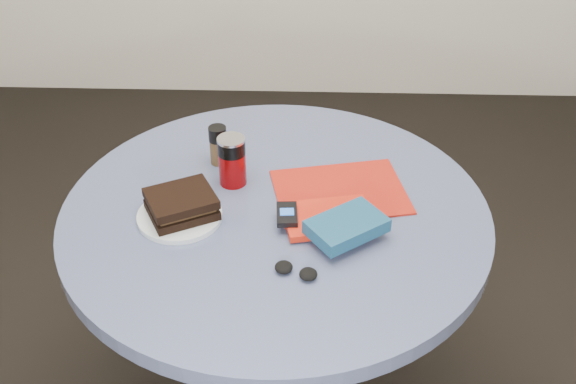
{
  "coord_description": "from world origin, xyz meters",
  "views": [
    {
      "loc": [
        0.07,
        -1.34,
        1.77
      ],
      "look_at": [
        0.03,
        0.0,
        0.8
      ],
      "focal_mm": 45.0,
      "sensor_mm": 36.0,
      "label": 1
    }
  ],
  "objects_px": {
    "table": "(276,262)",
    "magazine": "(340,192)",
    "pepper_grinder": "(218,145)",
    "headphones": "(296,271)",
    "red_book": "(328,218)",
    "novel": "(347,226)",
    "mp3_player": "(287,214)",
    "soda_can": "(232,161)",
    "plate": "(180,216)",
    "sandwich": "(181,204)"
  },
  "relations": [
    {
      "from": "plate",
      "to": "mp3_player",
      "type": "xyz_separation_m",
      "value": [
        0.25,
        -0.01,
        0.02
      ]
    },
    {
      "from": "red_book",
      "to": "magazine",
      "type": "bearing_deg",
      "value": 63.62
    },
    {
      "from": "sandwich",
      "to": "soda_can",
      "type": "height_order",
      "value": "soda_can"
    },
    {
      "from": "table",
      "to": "red_book",
      "type": "height_order",
      "value": "red_book"
    },
    {
      "from": "sandwich",
      "to": "pepper_grinder",
      "type": "height_order",
      "value": "pepper_grinder"
    },
    {
      "from": "plate",
      "to": "mp3_player",
      "type": "bearing_deg",
      "value": -3.36
    },
    {
      "from": "red_book",
      "to": "mp3_player",
      "type": "relative_size",
      "value": 2.35
    },
    {
      "from": "table",
      "to": "magazine",
      "type": "xyz_separation_m",
      "value": [
        0.15,
        0.07,
        0.17
      ]
    },
    {
      "from": "table",
      "to": "pepper_grinder",
      "type": "bearing_deg",
      "value": 128.25
    },
    {
      "from": "sandwich",
      "to": "pepper_grinder",
      "type": "relative_size",
      "value": 1.8
    },
    {
      "from": "table",
      "to": "plate",
      "type": "height_order",
      "value": "plate"
    },
    {
      "from": "table",
      "to": "sandwich",
      "type": "bearing_deg",
      "value": -169.75
    },
    {
      "from": "pepper_grinder",
      "to": "headphones",
      "type": "distance_m",
      "value": 0.47
    },
    {
      "from": "magazine",
      "to": "mp3_player",
      "type": "height_order",
      "value": "mp3_player"
    },
    {
      "from": "mp3_player",
      "to": "headphones",
      "type": "distance_m",
      "value": 0.17
    },
    {
      "from": "mp3_player",
      "to": "headphones",
      "type": "bearing_deg",
      "value": -81.72
    },
    {
      "from": "plate",
      "to": "sandwich",
      "type": "relative_size",
      "value": 1.05
    },
    {
      "from": "soda_can",
      "to": "pepper_grinder",
      "type": "height_order",
      "value": "soda_can"
    },
    {
      "from": "soda_can",
      "to": "novel",
      "type": "height_order",
      "value": "soda_can"
    },
    {
      "from": "red_book",
      "to": "novel",
      "type": "height_order",
      "value": "novel"
    },
    {
      "from": "pepper_grinder",
      "to": "novel",
      "type": "bearing_deg",
      "value": -43.61
    },
    {
      "from": "plate",
      "to": "sandwich",
      "type": "bearing_deg",
      "value": 27.6
    },
    {
      "from": "pepper_grinder",
      "to": "plate",
      "type": "bearing_deg",
      "value": -105.46
    },
    {
      "from": "magazine",
      "to": "novel",
      "type": "height_order",
      "value": "novel"
    },
    {
      "from": "headphones",
      "to": "soda_can",
      "type": "bearing_deg",
      "value": 116.23
    },
    {
      "from": "soda_can",
      "to": "magazine",
      "type": "bearing_deg",
      "value": -7.64
    },
    {
      "from": "magazine",
      "to": "red_book",
      "type": "distance_m",
      "value": 0.12
    },
    {
      "from": "soda_can",
      "to": "headphones",
      "type": "distance_m",
      "value": 0.37
    },
    {
      "from": "pepper_grinder",
      "to": "mp3_player",
      "type": "bearing_deg",
      "value": -53.87
    },
    {
      "from": "red_book",
      "to": "mp3_player",
      "type": "xyz_separation_m",
      "value": [
        -0.09,
        -0.01,
        0.01
      ]
    },
    {
      "from": "pepper_grinder",
      "to": "mp3_player",
      "type": "xyz_separation_m",
      "value": [
        0.18,
        -0.25,
        -0.02
      ]
    },
    {
      "from": "table",
      "to": "soda_can",
      "type": "distance_m",
      "value": 0.27
    },
    {
      "from": "plate",
      "to": "magazine",
      "type": "height_order",
      "value": "plate"
    },
    {
      "from": "novel",
      "to": "headphones",
      "type": "height_order",
      "value": "novel"
    },
    {
      "from": "plate",
      "to": "soda_can",
      "type": "distance_m",
      "value": 0.19
    },
    {
      "from": "plate",
      "to": "sandwich",
      "type": "xyz_separation_m",
      "value": [
        0.01,
        0.0,
        0.03
      ]
    },
    {
      "from": "pepper_grinder",
      "to": "red_book",
      "type": "relative_size",
      "value": 0.53
    },
    {
      "from": "table",
      "to": "headphones",
      "type": "xyz_separation_m",
      "value": [
        0.05,
        -0.22,
        0.17
      ]
    },
    {
      "from": "table",
      "to": "mp3_player",
      "type": "xyz_separation_m",
      "value": [
        0.03,
        -0.06,
        0.19
      ]
    },
    {
      "from": "sandwich",
      "to": "mp3_player",
      "type": "bearing_deg",
      "value": -4.2
    },
    {
      "from": "plate",
      "to": "magazine",
      "type": "relative_size",
      "value": 0.63
    },
    {
      "from": "red_book",
      "to": "pepper_grinder",
      "type": "bearing_deg",
      "value": 127.37
    },
    {
      "from": "table",
      "to": "soda_can",
      "type": "bearing_deg",
      "value": 135.74
    },
    {
      "from": "sandwich",
      "to": "headphones",
      "type": "bearing_deg",
      "value": -35.01
    },
    {
      "from": "plate",
      "to": "headphones",
      "type": "bearing_deg",
      "value": -33.94
    },
    {
      "from": "pepper_grinder",
      "to": "table",
      "type": "bearing_deg",
      "value": -51.75
    },
    {
      "from": "plate",
      "to": "soda_can",
      "type": "bearing_deg",
      "value": 53.46
    },
    {
      "from": "sandwich",
      "to": "soda_can",
      "type": "xyz_separation_m",
      "value": [
        0.1,
        0.14,
        0.03
      ]
    },
    {
      "from": "plate",
      "to": "soda_can",
      "type": "height_order",
      "value": "soda_can"
    },
    {
      "from": "soda_can",
      "to": "pepper_grinder",
      "type": "xyz_separation_m",
      "value": [
        -0.04,
        0.09,
        -0.01
      ]
    }
  ]
}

